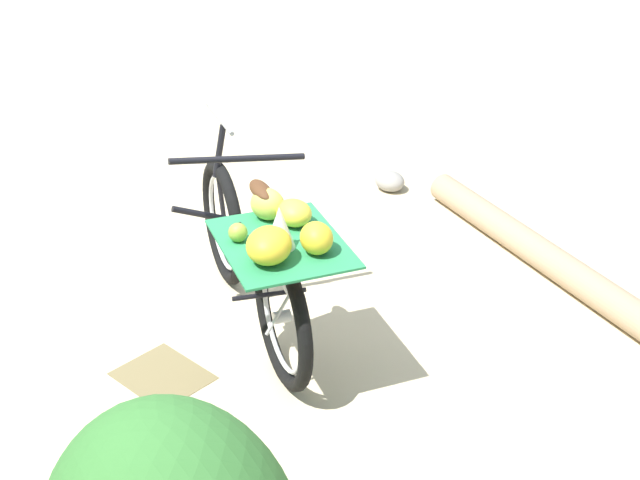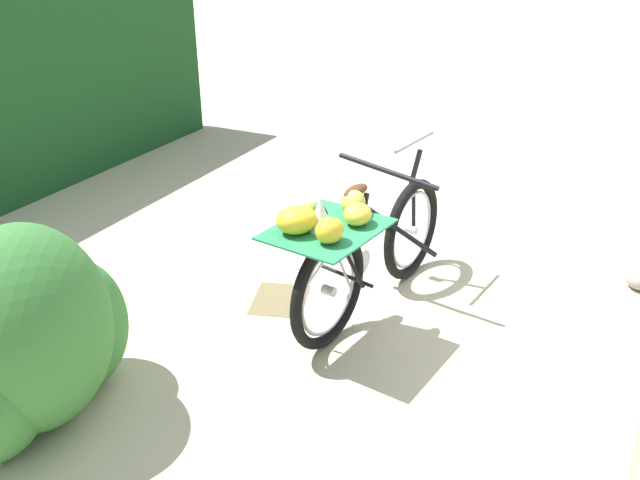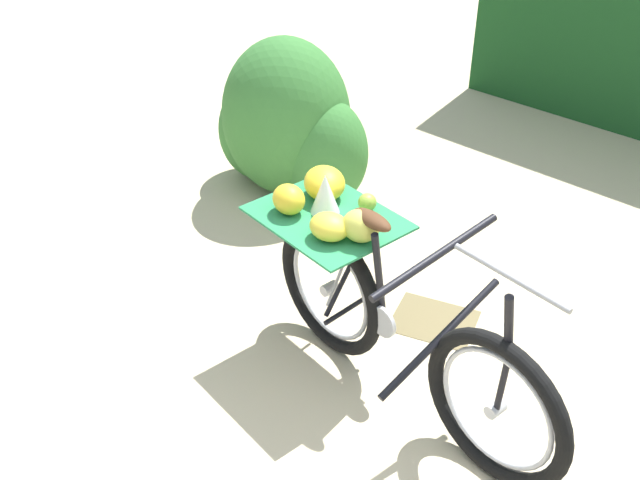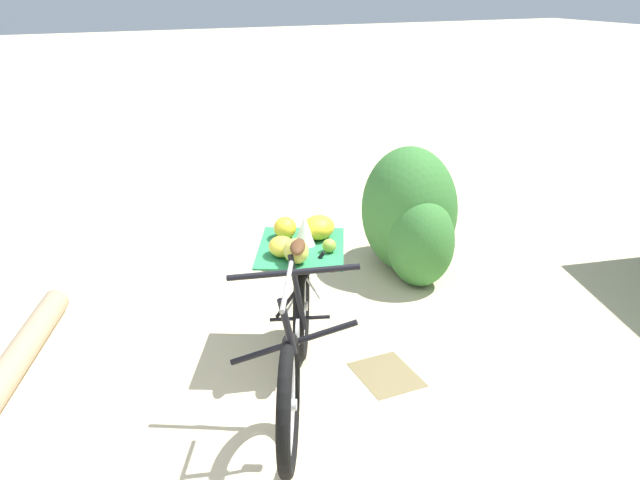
% 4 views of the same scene
% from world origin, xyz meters
% --- Properties ---
extents(ground_plane, '(60.00, 60.00, 0.00)m').
position_xyz_m(ground_plane, '(0.00, 0.00, 0.00)').
color(ground_plane, beige).
extents(bicycle, '(1.73, 1.06, 1.03)m').
position_xyz_m(bicycle, '(0.27, -0.25, 0.50)').
color(bicycle, black).
rests_on(bicycle, ground_plane).
extents(fallen_log, '(2.02, 0.91, 0.19)m').
position_xyz_m(fallen_log, '(0.95, 1.42, 0.09)').
color(fallen_log, '#9E8466').
rests_on(fallen_log, ground_plane).
extents(shrub_cluster, '(1.14, 0.78, 1.09)m').
position_xyz_m(shrub_cluster, '(1.49, -1.78, 0.48)').
color(shrub_cluster, '#387533').
rests_on(shrub_cluster, ground_plane).
extents(leaf_litter_patch, '(0.44, 0.36, 0.01)m').
position_xyz_m(leaf_litter_patch, '(0.16, -0.82, 0.00)').
color(leaf_litter_patch, olive).
rests_on(leaf_litter_patch, ground_plane).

